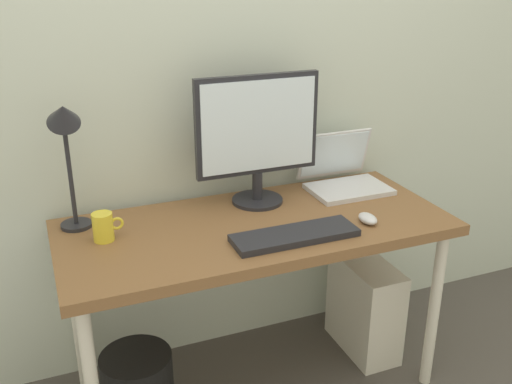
# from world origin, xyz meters

# --- Properties ---
(ground_plane) EXTENTS (6.00, 6.00, 0.00)m
(ground_plane) POSITION_xyz_m (0.00, 0.00, 0.00)
(ground_plane) COLOR #4C4742
(back_wall) EXTENTS (4.40, 0.04, 2.60)m
(back_wall) POSITION_xyz_m (0.00, 0.37, 1.30)
(back_wall) COLOR silver
(back_wall) RESTS_ON ground_plane
(desk) EXTENTS (1.42, 0.62, 0.72)m
(desk) POSITION_xyz_m (0.00, 0.00, 0.66)
(desk) COLOR brown
(desk) RESTS_ON ground_plane
(monitor) EXTENTS (0.49, 0.20, 0.50)m
(monitor) POSITION_xyz_m (0.08, 0.18, 1.01)
(monitor) COLOR #232328
(monitor) RESTS_ON desk
(laptop) EXTENTS (0.32, 0.28, 0.22)m
(laptop) POSITION_xyz_m (0.47, 0.20, 0.78)
(laptop) COLOR silver
(laptop) RESTS_ON desk
(desk_lamp) EXTENTS (0.11, 0.16, 0.49)m
(desk_lamp) POSITION_xyz_m (-0.61, 0.18, 1.07)
(desk_lamp) COLOR #232328
(desk_lamp) RESTS_ON desk
(keyboard) EXTENTS (0.44, 0.14, 0.02)m
(keyboard) POSITION_xyz_m (0.08, -0.17, 0.74)
(keyboard) COLOR #232328
(keyboard) RESTS_ON desk
(mouse) EXTENTS (0.06, 0.09, 0.03)m
(mouse) POSITION_xyz_m (0.38, -0.15, 0.74)
(mouse) COLOR silver
(mouse) RESTS_ON desk
(coffee_mug) EXTENTS (0.11, 0.07, 0.10)m
(coffee_mug) POSITION_xyz_m (-0.53, 0.06, 0.77)
(coffee_mug) COLOR yellow
(coffee_mug) RESTS_ON desk
(computer_tower) EXTENTS (0.18, 0.36, 0.42)m
(computer_tower) POSITION_xyz_m (0.53, 0.05, 0.21)
(computer_tower) COLOR silver
(computer_tower) RESTS_ON ground_plane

